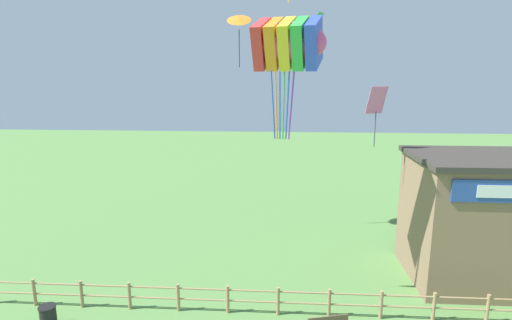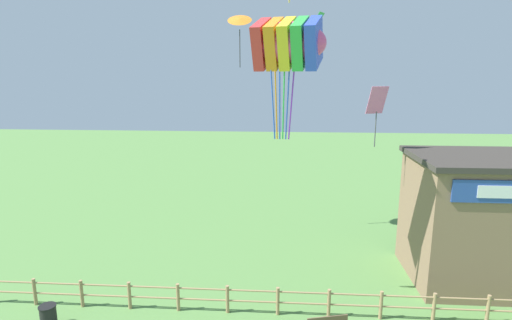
{
  "view_description": "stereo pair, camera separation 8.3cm",
  "coord_description": "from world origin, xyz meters",
  "px_view_note": "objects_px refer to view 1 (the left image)",
  "views": [
    {
      "loc": [
        1.05,
        -6.86,
        9.26
      ],
      "look_at": [
        0.0,
        9.37,
        5.82
      ],
      "focal_mm": 28.0,
      "sensor_mm": 36.0,
      "label": 1
    },
    {
      "loc": [
        1.14,
        -6.86,
        9.26
      ],
      "look_at": [
        0.0,
        9.37,
        5.82
      ],
      "focal_mm": 28.0,
      "sensor_mm": 36.0,
      "label": 2
    }
  ],
  "objects_px": {
    "seaside_building": "(498,219)",
    "kite_green_diamond": "(316,29)",
    "kite_pink_diamond": "(376,104)",
    "kite_rainbow_parafoil": "(288,44)",
    "trash_bin": "(48,316)",
    "kite_orange_delta": "(239,20)"
  },
  "relations": [
    {
      "from": "kite_rainbow_parafoil",
      "to": "seaside_building",
      "type": "bearing_deg",
      "value": 13.33
    },
    {
      "from": "seaside_building",
      "to": "kite_green_diamond",
      "type": "xyz_separation_m",
      "value": [
        -8.05,
        4.23,
        8.7
      ]
    },
    {
      "from": "trash_bin",
      "to": "kite_orange_delta",
      "type": "xyz_separation_m",
      "value": [
        6.25,
        9.85,
        11.81
      ]
    },
    {
      "from": "trash_bin",
      "to": "kite_rainbow_parafoil",
      "type": "relative_size",
      "value": 0.18
    },
    {
      "from": "trash_bin",
      "to": "kite_green_diamond",
      "type": "xyz_separation_m",
      "value": [
        10.39,
        9.1,
        11.21
      ]
    },
    {
      "from": "kite_rainbow_parafoil",
      "to": "kite_green_diamond",
      "type": "height_order",
      "value": "kite_green_diamond"
    },
    {
      "from": "trash_bin",
      "to": "kite_pink_diamond",
      "type": "xyz_separation_m",
      "value": [
        13.07,
        6.3,
        7.53
      ]
    },
    {
      "from": "seaside_building",
      "to": "kite_rainbow_parafoil",
      "type": "distance_m",
      "value": 12.4
    },
    {
      "from": "kite_orange_delta",
      "to": "kite_green_diamond",
      "type": "bearing_deg",
      "value": -10.22
    },
    {
      "from": "seaside_building",
      "to": "kite_rainbow_parafoil",
      "type": "relative_size",
      "value": 1.68
    },
    {
      "from": "kite_pink_diamond",
      "to": "kite_orange_delta",
      "type": "bearing_deg",
      "value": 152.54
    },
    {
      "from": "kite_pink_diamond",
      "to": "kite_green_diamond",
      "type": "height_order",
      "value": "kite_green_diamond"
    },
    {
      "from": "kite_pink_diamond",
      "to": "kite_green_diamond",
      "type": "distance_m",
      "value": 5.35
    },
    {
      "from": "trash_bin",
      "to": "kite_rainbow_parafoil",
      "type": "height_order",
      "value": "kite_rainbow_parafoil"
    },
    {
      "from": "kite_orange_delta",
      "to": "trash_bin",
      "type": "bearing_deg",
      "value": -122.38
    },
    {
      "from": "trash_bin",
      "to": "kite_rainbow_parafoil",
      "type": "distance_m",
      "value": 13.6
    },
    {
      "from": "seaside_building",
      "to": "kite_green_diamond",
      "type": "relative_size",
      "value": 2.66
    },
    {
      "from": "kite_rainbow_parafoil",
      "to": "kite_orange_delta",
      "type": "bearing_deg",
      "value": 109.66
    },
    {
      "from": "kite_orange_delta",
      "to": "kite_green_diamond",
      "type": "distance_m",
      "value": 4.26
    },
    {
      "from": "seaside_building",
      "to": "kite_green_diamond",
      "type": "height_order",
      "value": "kite_green_diamond"
    },
    {
      "from": "trash_bin",
      "to": "kite_orange_delta",
      "type": "distance_m",
      "value": 16.6
    },
    {
      "from": "kite_rainbow_parafoil",
      "to": "trash_bin",
      "type": "bearing_deg",
      "value": -163.63
    }
  ]
}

